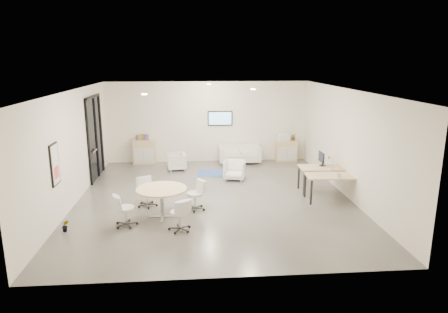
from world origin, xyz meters
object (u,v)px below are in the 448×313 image
object	(u,v)px
sideboard_left	(144,152)
armchair_left	(177,161)
sideboard_right	(286,151)
desk_front	(331,178)
loveseat	(239,155)
armchair_right	(234,169)
desk_rear	(324,170)
round_table	(162,191)

from	to	relation	value
sideboard_left	armchair_left	distance (m)	1.65
sideboard_right	desk_front	bearing A→B (deg)	-87.32
loveseat	armchair_right	xyz separation A→B (m)	(-0.43, -2.24, 0.03)
armchair_right	loveseat	bearing A→B (deg)	92.05
loveseat	sideboard_right	bearing A→B (deg)	3.77
sideboard_left	desk_rear	size ratio (longest dim) A/B	0.62
armchair_right	round_table	world-z (taller)	round_table
armchair_right	desk_front	world-z (taller)	desk_front
armchair_left	desk_front	size ratio (longest dim) A/B	0.47
sideboard_right	armchair_right	distance (m)	3.39
loveseat	armchair_right	bearing A→B (deg)	-102.49
desk_rear	armchair_left	bearing A→B (deg)	150.58
sideboard_right	desk_rear	xyz separation A→B (m)	(0.27, -3.90, 0.28)
loveseat	desk_front	world-z (taller)	desk_front
sideboard_left	round_table	bearing A→B (deg)	-79.01
armchair_right	round_table	xyz separation A→B (m)	(-2.24, -3.24, 0.36)
desk_front	sideboard_left	bearing A→B (deg)	144.24
armchair_right	desk_rear	world-z (taller)	desk_rear
round_table	armchair_right	bearing A→B (deg)	55.28
armchair_left	desk_rear	distance (m)	5.50
desk_rear	sideboard_right	bearing A→B (deg)	96.31
armchair_left	round_table	bearing A→B (deg)	-8.77
desk_front	round_table	world-z (taller)	round_table
loveseat	armchair_left	size ratio (longest dim) A/B	2.38
desk_front	desk_rear	bearing A→B (deg)	89.46
armchair_right	desk_front	distance (m)	3.48
desk_rear	round_table	bearing A→B (deg)	-157.83
desk_rear	round_table	size ratio (longest dim) A/B	1.17
sideboard_right	desk_rear	distance (m)	3.92
loveseat	armchair_right	world-z (taller)	armchair_right
loveseat	desk_rear	xyz separation A→B (m)	(2.21, -3.72, 0.37)
sideboard_right	loveseat	xyz separation A→B (m)	(-1.94, -0.18, -0.09)
sideboard_right	armchair_right	size ratio (longest dim) A/B	1.17
sideboard_right	loveseat	distance (m)	1.95
armchair_right	round_table	bearing A→B (deg)	-111.76
sideboard_left	armchair_right	world-z (taller)	sideboard_left
sideboard_left	round_table	size ratio (longest dim) A/B	0.73
armchair_left	armchair_right	xyz separation A→B (m)	(2.03, -1.41, 0.01)
loveseat	desk_rear	size ratio (longest dim) A/B	1.08
sideboard_right	armchair_left	distance (m)	4.51
armchair_left	desk_rear	bearing A→B (deg)	52.09
desk_rear	desk_front	xyz separation A→B (m)	(-0.05, -0.82, -0.02)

